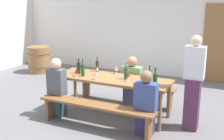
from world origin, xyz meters
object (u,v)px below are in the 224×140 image
(bench_near, at_px, (95,109))
(wine_bottle_3, at_px, (155,80))
(seated_guest_far_0, at_px, (132,84))
(wine_bottle_5, at_px, (97,66))
(wine_glass_3, at_px, (128,75))
(wine_bottle_4, at_px, (83,70))
(wine_glass_4, at_px, (96,74))
(seated_guest_near_1, at_px, (146,105))
(seated_guest_near_0, at_px, (57,89))
(wine_bottle_1, at_px, (126,73))
(standing_host, at_px, (193,85))
(wine_glass_2, at_px, (116,68))
(wine_glass_1, at_px, (97,69))
(tasting_table, at_px, (112,81))
(wine_barrel, at_px, (39,59))
(bench_far, at_px, (125,87))
(wine_glass_0, at_px, (76,71))
(wooden_door, at_px, (221,44))
(wine_bottle_0, at_px, (79,68))

(bench_near, distance_m, wine_bottle_3, 1.14)
(bench_near, relative_size, seated_guest_far_0, 1.98)
(wine_bottle_5, relative_size, wine_glass_3, 1.97)
(wine_bottle_4, relative_size, wine_glass_4, 2.05)
(wine_glass_3, relative_size, seated_guest_near_1, 0.14)
(seated_guest_near_0, bearing_deg, wine_bottle_1, -65.21)
(seated_guest_far_0, xyz_separation_m, standing_host, (1.31, -0.50, 0.29))
(wine_bottle_5, xyz_separation_m, seated_guest_near_0, (-0.43, -0.83, -0.31))
(wine_glass_2, bearing_deg, wine_glass_1, -138.72)
(bench_near, relative_size, wine_bottle_5, 7.03)
(tasting_table, height_order, wine_barrel, wine_barrel)
(wine_bottle_1, bearing_deg, seated_guest_near_1, -43.03)
(bench_near, relative_size, standing_host, 1.31)
(bench_far, bearing_deg, wine_bottle_3, -45.15)
(standing_host, bearing_deg, wine_glass_0, 6.60)
(wine_glass_1, bearing_deg, wine_bottle_3, -13.43)
(wooden_door, xyz_separation_m, wine_glass_2, (-1.72, -2.91, -0.19))
(wine_bottle_3, bearing_deg, bench_far, 134.85)
(wine_glass_0, xyz_separation_m, wine_glass_2, (0.60, 0.54, -0.01))
(bench_far, height_order, wine_glass_2, wine_glass_2)
(wine_bottle_5, relative_size, seated_guest_near_1, 0.28)
(wine_barrel, bearing_deg, wine_glass_3, -28.77)
(seated_guest_far_0, bearing_deg, wine_glass_3, 14.44)
(wine_glass_4, distance_m, seated_guest_near_1, 1.15)
(wooden_door, xyz_separation_m, standing_host, (-0.15, -3.19, -0.25))
(wine_glass_4, height_order, seated_guest_far_0, seated_guest_far_0)
(wine_glass_1, bearing_deg, wine_bottle_5, 117.61)
(wine_bottle_4, height_order, wine_bottle_5, wine_bottle_4)
(wine_glass_2, xyz_separation_m, wine_glass_3, (0.41, -0.38, -0.00))
(bench_near, distance_m, wine_bottle_1, 0.90)
(wine_bottle_5, xyz_separation_m, wine_glass_3, (0.84, -0.38, -0.00))
(wine_glass_3, height_order, seated_guest_near_1, seated_guest_near_1)
(wine_glass_4, bearing_deg, tasting_table, 51.21)
(seated_guest_near_1, bearing_deg, seated_guest_far_0, 32.02)
(wine_glass_0, xyz_separation_m, wine_barrel, (-2.79, 2.25, -0.47))
(wine_bottle_4, bearing_deg, wine_bottle_1, 11.35)
(wine_glass_1, distance_m, wine_glass_4, 0.34)
(wooden_door, relative_size, wine_bottle_0, 6.65)
(wine_glass_4, bearing_deg, wooden_door, 61.67)
(standing_host, relative_size, wine_barrel, 2.06)
(bench_near, distance_m, wine_glass_3, 0.86)
(wine_bottle_0, bearing_deg, wine_bottle_5, 53.21)
(bench_far, xyz_separation_m, wine_glass_0, (-0.65, -0.90, 0.51))
(wine_glass_0, xyz_separation_m, standing_host, (2.16, 0.25, -0.07))
(tasting_table, distance_m, wine_glass_4, 0.38)
(wine_bottle_3, xyz_separation_m, seated_guest_near_0, (-1.83, -0.27, -0.33))
(tasting_table, distance_m, wine_bottle_1, 0.33)
(wine_bottle_0, relative_size, wine_barrel, 0.40)
(bench_far, bearing_deg, wine_barrel, 158.65)
(standing_host, height_order, wine_barrel, standing_host)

